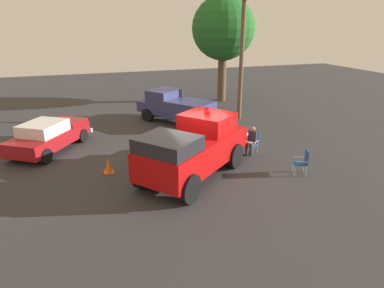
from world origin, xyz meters
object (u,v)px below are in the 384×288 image
vintage_fire_truck (195,147)px  traffic_cone (108,166)px  lawn_chair_near_truck (253,141)px  lawn_chair_by_car (303,160)px  utility_pole (242,55)px  spectator_seated (252,139)px  parked_pickup (175,106)px  oak_tree_right (223,29)px  classic_hot_rod (49,135)px

vintage_fire_truck → traffic_cone: (3.28, -1.29, -0.89)m
lawn_chair_near_truck → lawn_chair_by_car: size_ratio=1.00×
vintage_fire_truck → utility_pole: bearing=-127.1°
lawn_chair_by_car → spectator_seated: (0.91, -2.66, 0.11)m
parked_pickup → oak_tree_right: bearing=-136.8°
vintage_fire_truck → traffic_cone: size_ratio=9.41×
classic_hot_rod → utility_pole: size_ratio=0.62×
classic_hot_rod → lawn_chair_near_truck: 9.59m
spectator_seated → utility_pole: bearing=-110.4°
lawn_chair_near_truck → utility_pole: utility_pole is taller
lawn_chair_near_truck → oak_tree_right: 12.10m
vintage_fire_truck → parked_pickup: bearing=-99.7°
vintage_fire_truck → lawn_chair_near_truck: bearing=-156.5°
lawn_chair_by_car → traffic_cone: lawn_chair_by_car is taller
traffic_cone → vintage_fire_truck: bearing=158.5°
vintage_fire_truck → lawn_chair_near_truck: (-3.32, -1.44, -0.61)m
vintage_fire_truck → lawn_chair_by_car: (-4.12, 1.30, -0.61)m
lawn_chair_by_car → oak_tree_right: (-2.18, -13.48, 4.70)m
vintage_fire_truck → oak_tree_right: size_ratio=0.78×
vintage_fire_truck → spectator_seated: 3.53m
vintage_fire_truck → lawn_chair_by_car: size_ratio=5.86×
oak_tree_right → parked_pickup: bearing=43.2°
lawn_chair_by_car → utility_pole: 9.06m
lawn_chair_by_car → spectator_seated: bearing=-71.2°
classic_hot_rod → spectator_seated: classic_hot_rod is taller
lawn_chair_by_car → utility_pole: utility_pole is taller
lawn_chair_by_car → traffic_cone: size_ratio=1.61×
parked_pickup → spectator_seated: size_ratio=3.84×
vintage_fire_truck → oak_tree_right: bearing=-117.4°
lawn_chair_near_truck → traffic_cone: size_ratio=1.61×
vintage_fire_truck → classic_hot_rod: (5.66, -4.80, -0.45)m
lawn_chair_by_car → spectator_seated: 2.81m
lawn_chair_by_car → spectator_seated: spectator_seated is taller
lawn_chair_by_car → traffic_cone: (7.40, -2.59, -0.28)m
lawn_chair_by_car → traffic_cone: bearing=-19.3°
vintage_fire_truck → parked_pickup: vintage_fire_truck is taller
vintage_fire_truck → spectator_seated: bearing=-157.0°
spectator_seated → oak_tree_right: size_ratio=0.17×
classic_hot_rod → lawn_chair_near_truck: classic_hot_rod is taller
lawn_chair_by_car → vintage_fire_truck: bearing=-17.5°
oak_tree_right → lawn_chair_near_truck: bearing=74.5°
vintage_fire_truck → lawn_chair_near_truck: size_ratio=5.86×
classic_hot_rod → spectator_seated: (-8.88, 3.44, -0.05)m
classic_hot_rod → lawn_chair_near_truck: size_ratio=4.57×
spectator_seated → traffic_cone: 6.51m
parked_pickup → traffic_cone: parked_pickup is taller
parked_pickup → utility_pole: 5.02m
spectator_seated → oak_tree_right: bearing=-105.9°
vintage_fire_truck → traffic_cone: bearing=-21.5°
parked_pickup → traffic_cone: (4.56, 6.17, -0.68)m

